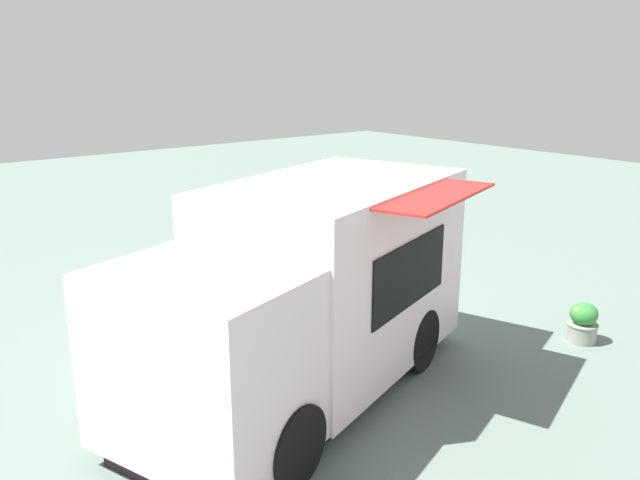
# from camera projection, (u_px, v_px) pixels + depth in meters

# --- Properties ---
(ground_plane) EXTENTS (40.00, 40.00, 0.00)m
(ground_plane) POSITION_uv_depth(u_px,v_px,m) (304.00, 320.00, 9.95)
(ground_plane) COLOR slate
(food_truck) EXTENTS (5.20, 3.41, 2.48)m
(food_truck) POSITION_uv_depth(u_px,v_px,m) (308.00, 297.00, 7.57)
(food_truck) COLOR white
(food_truck) RESTS_ON ground_plane
(person_customer) EXTENTS (0.59, 0.81, 0.83)m
(person_customer) POSITION_uv_depth(u_px,v_px,m) (157.00, 282.00, 10.68)
(person_customer) COLOR navy
(person_customer) RESTS_ON ground_plane
(planter_flowering_near) EXTENTS (0.48, 0.48, 0.71)m
(planter_flowering_near) POSITION_uv_depth(u_px,v_px,m) (207.00, 238.00, 13.20)
(planter_flowering_near) COLOR #929E83
(planter_flowering_near) RESTS_ON ground_plane
(planter_flowering_far) EXTENTS (0.58, 0.58, 0.72)m
(planter_flowering_far) POSITION_uv_depth(u_px,v_px,m) (305.00, 216.00, 15.03)
(planter_flowering_far) COLOR gray
(planter_flowering_far) RESTS_ON ground_plane
(planter_flowering_side) EXTENTS (0.43, 0.43, 0.58)m
(planter_flowering_side) POSITION_uv_depth(u_px,v_px,m) (583.00, 323.00, 9.12)
(planter_flowering_side) COLOR gray
(planter_flowering_side) RESTS_ON ground_plane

